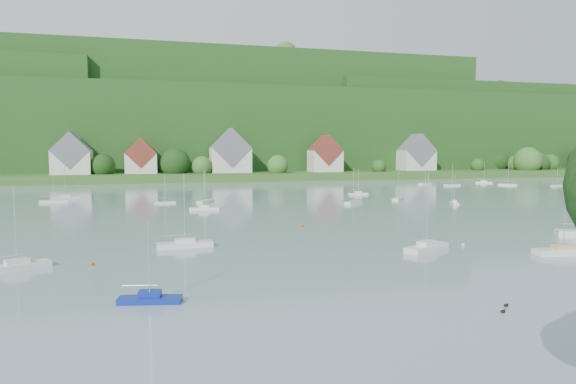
{
  "coord_description": "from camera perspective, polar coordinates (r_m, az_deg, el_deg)",
  "views": [
    {
      "loc": [
        -24.28,
        -17.79,
        11.81
      ],
      "look_at": [
        -0.12,
        75.0,
        4.0
      ],
      "focal_mm": 31.58,
      "sensor_mm": 36.0,
      "label": 1
    }
  ],
  "objects": [
    {
      "name": "duck_pair",
      "position": [
        41.96,
        23.2,
        -11.94
      ],
      "size": [
        1.61,
        1.45,
        0.29
      ],
      "color": "black",
      "rests_on": "ground"
    },
    {
      "name": "far_sailboat_cluster",
      "position": [
        137.18,
        0.3,
        -0.13
      ],
      "size": [
        190.56,
        65.67,
        8.71
      ],
      "color": "silver",
      "rests_on": "ground"
    },
    {
      "name": "near_sailboat_3",
      "position": [
        62.54,
        15.36,
        -5.96
      ],
      "size": [
        6.91,
        4.92,
        9.21
      ],
      "rotation": [
        0.0,
        0.0,
        0.49
      ],
      "color": "silver",
      "rests_on": "ground"
    },
    {
      "name": "village_building_3",
      "position": [
        215.25,
        4.19,
        4.01
      ],
      "size": [
        13.0,
        10.4,
        15.5
      ],
      "color": "beige",
      "rests_on": "far_shore_strip"
    },
    {
      "name": "village_building_4",
      "position": [
        237.15,
        14.25,
        3.98
      ],
      "size": [
        15.0,
        10.4,
        16.5
      ],
      "color": "beige",
      "rests_on": "far_shore_strip"
    },
    {
      "name": "near_sailboat_6",
      "position": [
        63.49,
        -11.53,
        -5.73
      ],
      "size": [
        6.83,
        2.43,
        9.03
      ],
      "rotation": [
        0.0,
        0.0,
        0.08
      ],
      "color": "silver",
      "rests_on": "ground"
    },
    {
      "name": "near_sailboat_2",
      "position": [
        65.99,
        28.59,
        -5.82
      ],
      "size": [
        6.9,
        2.65,
        9.09
      ],
      "rotation": [
        0.0,
        0.0,
        -0.12
      ],
      "color": "silver",
      "rests_on": "ground"
    },
    {
      "name": "mooring_buoy_1",
      "position": [
        67.12,
        19.12,
        -5.74
      ],
      "size": [
        0.45,
        0.45,
        0.45
      ],
      "primitive_type": "sphere",
      "color": "silver",
      "rests_on": "ground"
    },
    {
      "name": "mooring_buoy_3",
      "position": [
        78.81,
        1.54,
        -3.96
      ],
      "size": [
        0.49,
        0.49,
        0.49
      ],
      "primitive_type": "sphere",
      "color": "#E63E00",
      "rests_on": "ground"
    },
    {
      "name": "near_sailboat_0",
      "position": [
        57.47,
        -28.21,
        -7.31
      ],
      "size": [
        6.16,
        4.59,
        8.28
      ],
      "rotation": [
        0.0,
        0.0,
        0.53
      ],
      "color": "silver",
      "rests_on": "ground"
    },
    {
      "name": "mooring_buoy_0",
      "position": [
        56.62,
        -21.23,
        -7.7
      ],
      "size": [
        0.45,
        0.45,
        0.45
      ],
      "primitive_type": "sphere",
      "color": "#E63E00",
      "rests_on": "ground"
    },
    {
      "name": "far_shore_strip",
      "position": [
        219.38,
        -8.23,
        1.92
      ],
      "size": [
        600.0,
        60.0,
        3.0
      ],
      "primitive_type": "cube",
      "color": "#284E1D",
      "rests_on": "ground"
    },
    {
      "name": "near_sailboat_1",
      "position": [
        41.64,
        -15.29,
        -11.42
      ],
      "size": [
        5.04,
        2.29,
        6.57
      ],
      "rotation": [
        0.0,
        0.0,
        -0.2
      ],
      "color": "navy",
      "rests_on": "ground"
    },
    {
      "name": "forested_ridge",
      "position": [
        287.63,
        -9.73,
        6.8
      ],
      "size": [
        620.0,
        181.22,
        69.89
      ],
      "color": "#153B13",
      "rests_on": "ground"
    },
    {
      "name": "village_building_2",
      "position": [
        207.86,
        -6.51,
        4.2
      ],
      "size": [
        16.0,
        11.44,
        18.0
      ],
      "color": "beige",
      "rests_on": "far_shore_strip"
    },
    {
      "name": "village_building_0",
      "position": [
        207.09,
        -23.17,
        3.65
      ],
      "size": [
        14.0,
        10.4,
        16.0
      ],
      "color": "beige",
      "rests_on": "far_shore_strip"
    },
    {
      "name": "village_building_1",
      "position": [
        206.89,
        -16.21,
        3.63
      ],
      "size": [
        12.0,
        9.36,
        14.0
      ],
      "color": "beige",
      "rests_on": "far_shore_strip"
    }
  ]
}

